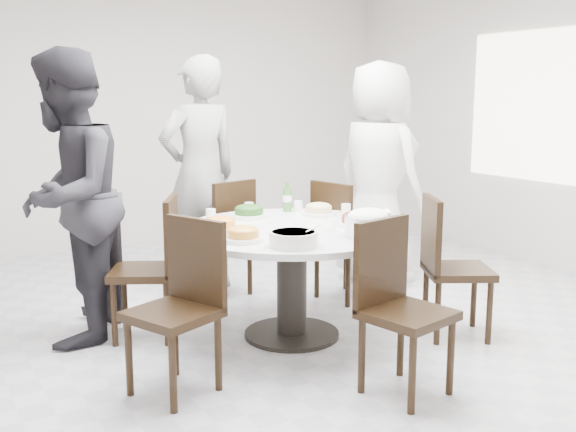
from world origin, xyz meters
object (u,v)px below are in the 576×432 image
chair_sw (172,310)px  diner_left (68,198)px  diner_middle (199,175)px  chair_n (220,238)px  chair_s (408,310)px  chair_ne (347,240)px  chair_nw (144,268)px  chair_se (458,267)px  soup_bowl (293,239)px  beverage_bottle (287,196)px  diner_right (379,174)px  rice_bowl (369,226)px  dining_table (292,283)px

chair_sw → diner_left: size_ratio=0.50×
diner_middle → chair_n: bearing=97.7°
chair_n → chair_s: same height
chair_ne → chair_sw: size_ratio=1.00×
chair_nw → chair_sw: same height
chair_ne → chair_n: same height
chair_s → chair_se: 1.03m
soup_bowl → beverage_bottle: bearing=61.5°
chair_sw → chair_se: size_ratio=1.00×
chair_n → chair_s: 2.19m
chair_se → soup_bowl: size_ratio=3.33×
chair_se → beverage_bottle: 1.35m
diner_right → rice_bowl: 1.66m
chair_nw → diner_left: size_ratio=0.50×
chair_n → chair_se: size_ratio=1.00×
chair_n → diner_left: (-1.26, -0.43, 0.48)m
diner_right → diner_left: size_ratio=0.99×
dining_table → diner_right: bearing=30.9°
diner_left → beverage_bottle: diner_left is taller
chair_ne → diner_middle: (-0.90, 0.83, 0.49)m
chair_sw → soup_bowl: (0.73, -0.05, 0.32)m
diner_middle → soup_bowl: bearing=78.1°
chair_n → diner_middle: size_ratio=0.49×
chair_ne → chair_s: (-0.73, -1.60, 0.00)m
chair_nw → chair_s: bearing=59.2°
chair_ne → chair_n: 1.03m
dining_table → chair_ne: 0.98m
dining_table → diner_right: (1.33, 0.80, 0.57)m
chair_ne → chair_sw: 2.06m
dining_table → chair_sw: chair_sw is taller
dining_table → chair_se: (0.97, -0.55, 0.10)m
chair_nw → diner_middle: 1.26m
chair_n → chair_sw: (-0.98, -1.54, 0.00)m
chair_sw → rice_bowl: chair_sw is taller
chair_ne → chair_s: same height
dining_table → chair_s: 1.08m
chair_nw → soup_bowl: size_ratio=3.33×
diner_right → chair_sw: bearing=108.5°
rice_bowl → chair_se: bearing=-5.6°
chair_ne → diner_right: size_ratio=0.50×
dining_table → beverage_bottle: 0.79m
dining_table → diner_left: diner_left is taller
dining_table → soup_bowl: bearing=-119.7°
chair_s → beverage_bottle: size_ratio=4.21×
chair_n → rice_bowl: chair_n is taller
chair_nw → diner_middle: size_ratio=0.49×
dining_table → diner_middle: diner_middle is taller
rice_bowl → chair_nw: bearing=139.4°
chair_se → diner_middle: diner_middle is taller
chair_n → soup_bowl: 1.64m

